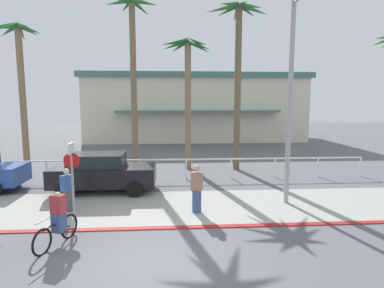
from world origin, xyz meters
TOP-DOWN VIEW (x-y plane):
  - ground_plane at (0.00, 10.00)m, footprint 80.00×80.00m
  - sidewalk_strip at (0.00, 4.20)m, footprint 44.00×4.00m
  - curb_paint at (0.00, 2.20)m, footprint 44.00×0.24m
  - building_backdrop at (2.86, 27.71)m, footprint 21.68×12.84m
  - rail_fence at (-0.00, 8.50)m, footprint 20.63×0.08m
  - stop_sign_bike_lane at (-2.89, 3.26)m, footprint 0.52×0.56m
  - streetlight_curb at (4.81, 4.17)m, footprint 0.24×2.54m
  - palm_tree_0 at (-8.10, 11.77)m, footprint 3.11×3.44m
  - palm_tree_1 at (-1.76, 12.19)m, footprint 3.09×3.35m
  - palm_tree_2 at (1.37, 11.18)m, footprint 3.02×3.54m
  - palm_tree_3 at (4.12, 10.60)m, footprint 3.51×3.35m
  - car_black_1 at (-2.58, 6.41)m, footprint 4.40×2.02m
  - cyclist_black_0 at (-2.73, 1.27)m, footprint 0.67×1.73m
  - pedestrian_0 at (-3.30, 3.97)m, footprint 0.45×0.48m
  - pedestrian_1 at (1.27, 3.54)m, footprint 0.45×0.38m

SIDE VIEW (x-z plane):
  - ground_plane at x=0.00m, z-range 0.00..0.00m
  - sidewalk_strip at x=0.00m, z-range 0.00..0.02m
  - curb_paint at x=0.00m, z-range 0.00..0.03m
  - cyclist_black_0 at x=-2.73m, z-range -0.06..1.44m
  - pedestrian_0 at x=-3.30m, z-range -0.07..1.50m
  - pedestrian_1 at x=1.27m, z-range -0.06..1.66m
  - rail_fence at x=0.00m, z-range 0.32..1.36m
  - car_black_1 at x=-2.58m, z-range 0.03..1.72m
  - stop_sign_bike_lane at x=-2.89m, z-range 0.40..2.96m
  - building_backdrop at x=2.86m, z-range 0.02..6.57m
  - streetlight_curb at x=4.81m, z-range 0.53..8.03m
  - palm_tree_2 at x=1.37m, z-range 1.99..9.43m
  - palm_tree_0 at x=-8.10m, z-range 1.94..10.21m
  - palm_tree_3 at x=4.12m, z-range 2.26..11.51m
  - palm_tree_1 at x=-1.76m, z-range 1.97..11.81m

